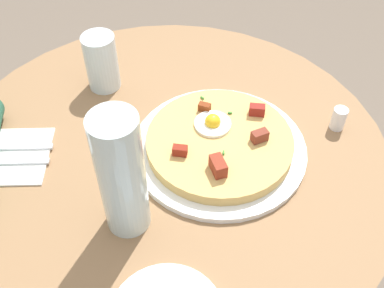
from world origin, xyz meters
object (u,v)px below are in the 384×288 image
at_px(dining_table, 169,207).
at_px(pizza_plate, 219,148).
at_px(salt_shaker, 339,119).
at_px(breakfast_pizza, 220,142).
at_px(water_glass, 101,62).
at_px(water_bottle, 122,176).
at_px(fork, 5,147).
at_px(knife, 0,162).

relative_size(dining_table, pizza_plate, 2.61).
relative_size(pizza_plate, salt_shaker, 6.92).
relative_size(breakfast_pizza, water_glass, 2.23).
bearing_deg(pizza_plate, water_glass, 131.38).
distance_m(dining_table, water_glass, 0.34).
height_order(water_glass, water_bottle, water_bottle).
bearing_deg(water_glass, water_bottle, -86.31).
xyz_separation_m(dining_table, fork, (-0.30, 0.06, 0.19)).
relative_size(dining_table, knife, 4.73).
distance_m(pizza_plate, water_bottle, 0.25).
bearing_deg(water_glass, knife, -135.95).
relative_size(knife, water_glass, 1.47).
distance_m(pizza_plate, breakfast_pizza, 0.02).
distance_m(breakfast_pizza, water_bottle, 0.24).
bearing_deg(salt_shaker, fork, 175.53).
xyz_separation_m(breakfast_pizza, knife, (-0.40, 0.04, -0.02)).
xyz_separation_m(fork, water_glass, (0.20, 0.16, 0.05)).
bearing_deg(salt_shaker, breakfast_pizza, -175.08).
height_order(knife, water_bottle, water_bottle).
height_order(breakfast_pizza, water_glass, water_glass).
height_order(dining_table, pizza_plate, pizza_plate).
height_order(breakfast_pizza, water_bottle, water_bottle).
relative_size(fork, knife, 1.00).
height_order(dining_table, water_bottle, water_bottle).
distance_m(water_glass, salt_shaker, 0.49).
bearing_deg(knife, pizza_plate, -176.87).
bearing_deg(pizza_plate, water_bottle, -145.01).
xyz_separation_m(water_glass, water_bottle, (0.02, -0.35, 0.06)).
height_order(pizza_plate, water_glass, water_glass).
bearing_deg(breakfast_pizza, pizza_plate, -102.67).
bearing_deg(water_bottle, knife, 144.17).
distance_m(knife, water_bottle, 0.30).
bearing_deg(breakfast_pizza, salt_shaker, 4.92).
bearing_deg(salt_shaker, pizza_plate, -174.94).
relative_size(knife, salt_shaker, 3.82).
relative_size(dining_table, breakfast_pizza, 3.13).
height_order(pizza_plate, salt_shaker, salt_shaker).
height_order(dining_table, fork, fork).
relative_size(pizza_plate, water_glass, 2.66).
relative_size(water_glass, salt_shaker, 2.60).
bearing_deg(dining_table, water_glass, 115.21).
bearing_deg(salt_shaker, water_glass, 154.87).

